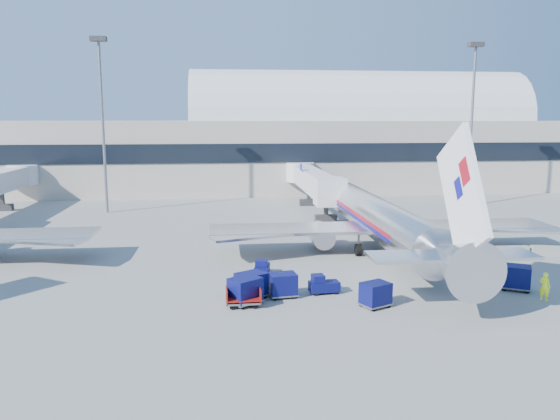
{
  "coord_description": "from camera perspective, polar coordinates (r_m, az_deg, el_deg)",
  "views": [
    {
      "loc": [
        -4.87,
        -43.59,
        12.22
      ],
      "look_at": [
        0.52,
        6.0,
        3.93
      ],
      "focal_mm": 35.0,
      "sensor_mm": 36.0,
      "label": 1
    }
  ],
  "objects": [
    {
      "name": "terminal",
      "position": [
        100.05,
        -11.28,
        6.56
      ],
      "size": [
        170.0,
        28.15,
        21.0
      ],
      "color": "#B2AA9E",
      "rests_on": "ground"
    },
    {
      "name": "cart_train_b",
      "position": [
        38.04,
        -3.03,
        -7.8
      ],
      "size": [
        2.54,
        2.38,
        1.79
      ],
      "rotation": [
        0.0,
        0.0,
        0.55
      ],
      "color": "#090C48",
      "rests_on": "ground"
    },
    {
      "name": "tug_right",
      "position": [
        45.47,
        18.33,
        -5.74
      ],
      "size": [
        2.32,
        2.56,
        1.51
      ],
      "rotation": [
        0.0,
        0.0,
        -0.93
      ],
      "color": "#090C48",
      "rests_on": "ground"
    },
    {
      "name": "tug_left",
      "position": [
        43.34,
        -1.9,
        -6.08
      ],
      "size": [
        1.43,
        2.28,
        1.39
      ],
      "rotation": [
        0.0,
        0.0,
        1.39
      ],
      "color": "#090C48",
      "rests_on": "ground"
    },
    {
      "name": "barrier_mid",
      "position": [
        53.87,
        23.11,
        -3.96
      ],
      "size": [
        3.0,
        0.55,
        0.9
      ],
      "primitive_type": "cube",
      "color": "#9E9E96",
      "rests_on": "ground"
    },
    {
      "name": "ground",
      "position": [
        45.53,
        0.17,
        -6.13
      ],
      "size": [
        260.0,
        260.0,
        0.0
      ],
      "primitive_type": "plane",
      "color": "gray",
      "rests_on": "ground"
    },
    {
      "name": "cart_train_c",
      "position": [
        36.8,
        -3.66,
        -8.38
      ],
      "size": [
        2.6,
        2.5,
        1.82
      ],
      "rotation": [
        0.0,
        0.0,
        0.63
      ],
      "color": "#090C48",
      "rests_on": "ground"
    },
    {
      "name": "cart_train_a",
      "position": [
        38.21,
        0.31,
        -7.79
      ],
      "size": [
        2.1,
        1.72,
        1.69
      ],
      "rotation": [
        0.0,
        0.0,
        0.14
      ],
      "color": "#090C48",
      "rests_on": "ground"
    },
    {
      "name": "cart_open_red",
      "position": [
        36.64,
        -3.81,
        -9.33
      ],
      "size": [
        2.33,
        1.67,
        0.62
      ],
      "rotation": [
        0.0,
        0.0,
        0.02
      ],
      "color": "slate",
      "rests_on": "ground"
    },
    {
      "name": "barrier_near",
      "position": [
        52.34,
        19.95,
        -4.14
      ],
      "size": [
        3.0,
        0.55,
        0.9
      ],
      "primitive_type": "cube",
      "color": "#9E9E96",
      "rests_on": "ground"
    },
    {
      "name": "airliner_main",
      "position": [
        51.19,
        10.8,
        -1.19
      ],
      "size": [
        32.0,
        37.26,
        12.07
      ],
      "color": "silver",
      "rests_on": "ground"
    },
    {
      "name": "barrier_far",
      "position": [
        55.54,
        26.09,
        -3.78
      ],
      "size": [
        3.0,
        0.55,
        0.9
      ],
      "primitive_type": "cube",
      "color": "#9E9E96",
      "rests_on": "ground"
    },
    {
      "name": "tug_lead",
      "position": [
        39.21,
        4.51,
        -7.78
      ],
      "size": [
        2.22,
        1.27,
        1.38
      ],
      "rotation": [
        0.0,
        0.0,
        0.1
      ],
      "color": "#090C48",
      "rests_on": "ground"
    },
    {
      "name": "mast_west",
      "position": [
        75.17,
        -18.15,
        10.94
      ],
      "size": [
        2.0,
        1.2,
        22.6
      ],
      "color": "slate",
      "rests_on": "ground"
    },
    {
      "name": "jetbridge_near",
      "position": [
        75.89,
        3.3,
        3.15
      ],
      "size": [
        4.4,
        27.5,
        6.25
      ],
      "color": "silver",
      "rests_on": "ground"
    },
    {
      "name": "ramp_worker",
      "position": [
        41.63,
        25.93,
        -7.19
      ],
      "size": [
        0.82,
        0.86,
        1.98
      ],
      "primitive_type": "imported",
      "rotation": [
        0.0,
        0.0,
        2.25
      ],
      "color": "#B5E918",
      "rests_on": "ground"
    },
    {
      "name": "cart_solo_near",
      "position": [
        36.82,
        9.95,
        -8.65
      ],
      "size": [
        2.31,
        2.1,
        1.65
      ],
      "rotation": [
        0.0,
        0.0,
        0.45
      ],
      "color": "#090C48",
      "rests_on": "ground"
    },
    {
      "name": "cart_solo_far",
      "position": [
        43.3,
        23.45,
        -6.43
      ],
      "size": [
        2.55,
        2.36,
        1.8
      ],
      "rotation": [
        0.0,
        0.0,
        -0.51
      ],
      "color": "#090C48",
      "rests_on": "ground"
    },
    {
      "name": "mast_east",
      "position": [
        81.47,
        19.5,
        10.72
      ],
      "size": [
        2.0,
        1.2,
        22.6
      ],
      "color": "slate",
      "rests_on": "ground"
    }
  ]
}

